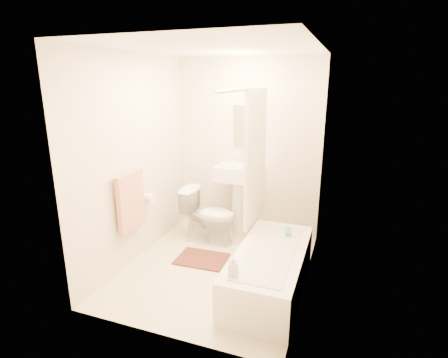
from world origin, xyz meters
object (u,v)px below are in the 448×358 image
(soap_bottle, at_px, (233,266))
(sink, at_px, (238,197))
(bathtub, at_px, (270,270))
(bath_mat, at_px, (202,259))
(toilet, at_px, (209,216))

(soap_bottle, bearing_deg, sink, 106.44)
(sink, height_order, soap_bottle, sink)
(sink, distance_m, soap_bottle, 1.81)
(bathtub, bearing_deg, sink, 121.80)
(bath_mat, bearing_deg, bathtub, -18.92)
(bath_mat, distance_m, soap_bottle, 1.22)
(toilet, relative_size, bath_mat, 1.23)
(toilet, height_order, bath_mat, toilet)
(toilet, xyz_separation_m, bath_mat, (0.12, -0.52, -0.35))
(bathtub, relative_size, soap_bottle, 8.06)
(toilet, relative_size, bathtub, 0.48)
(toilet, xyz_separation_m, soap_bottle, (0.81, -1.39, 0.16))
(sink, bearing_deg, toilet, -127.55)
(sink, distance_m, bathtub, 1.41)
(sink, bearing_deg, soap_bottle, -70.55)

